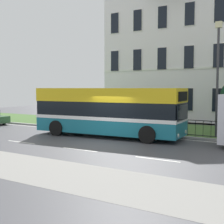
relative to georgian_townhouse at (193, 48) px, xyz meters
The scene contains 5 objects.
ground_plane 16.88m from the georgian_townhouse, 89.85° to the right, with size 60.00×56.00×0.18m.
georgian_townhouse is the anchor object (origin of this frame).
iron_verge_railing 13.74m from the georgian_townhouse, 90.00° to the right, with size 14.98×0.04×0.97m.
single_decker_bus 15.20m from the georgian_townhouse, 93.78° to the right, with size 9.30×3.19×2.96m.
street_lamp_post 12.85m from the georgian_townhouse, 67.01° to the right, with size 0.36×0.24×6.67m.
Camera 1 is at (8.93, -13.66, 2.96)m, focal length 49.80 mm.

